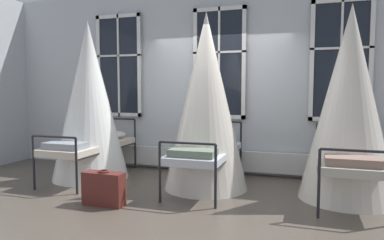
# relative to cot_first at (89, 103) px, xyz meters

# --- Properties ---
(ground) EXTENTS (21.12, 21.12, 0.00)m
(ground) POSITION_rel_cot_first_xyz_m (2.03, -0.19, -1.30)
(ground) COLOR brown
(back_wall_with_windows) EXTENTS (8.78, 0.10, 3.40)m
(back_wall_with_windows) POSITION_rel_cot_first_xyz_m (2.03, 1.13, 0.40)
(back_wall_with_windows) COLOR silver
(back_wall_with_windows) RESTS_ON ground
(window_bank) EXTENTS (5.01, 0.10, 2.92)m
(window_bank) POSITION_rel_cot_first_xyz_m (2.03, 1.01, -0.13)
(window_bank) COLOR black
(window_bank) RESTS_ON ground
(cot_first) EXTENTS (1.29, 1.87, 2.68)m
(cot_first) POSITION_rel_cot_first_xyz_m (0.00, 0.00, 0.00)
(cot_first) COLOR black
(cot_first) RESTS_ON ground
(cot_second) EXTENTS (1.29, 1.86, 2.69)m
(cot_second) POSITION_rel_cot_first_xyz_m (2.07, -0.00, 0.01)
(cot_second) COLOR black
(cot_second) RESTS_ON ground
(cot_third) EXTENTS (1.29, 1.87, 2.68)m
(cot_third) POSITION_rel_cot_first_xyz_m (4.09, 0.03, 0.00)
(cot_third) COLOR black
(cot_third) RESTS_ON ground
(suitcase_dark) EXTENTS (0.56, 0.22, 0.47)m
(suitcase_dark) POSITION_rel_cot_first_xyz_m (1.01, -1.23, -1.08)
(suitcase_dark) COLOR #5B231E
(suitcase_dark) RESTS_ON ground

